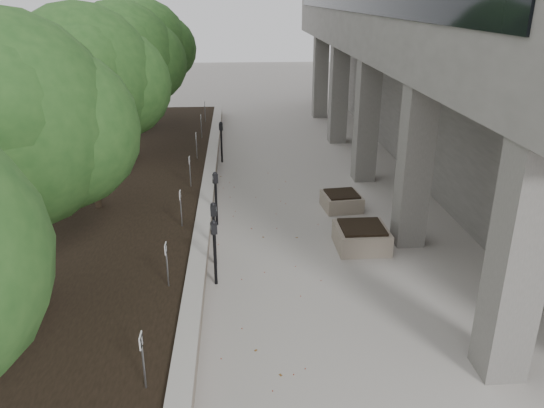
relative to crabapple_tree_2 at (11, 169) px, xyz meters
name	(u,v)px	position (x,y,z in m)	size (l,w,h in m)	color
retaining_wall	(207,196)	(2.97, 6.00, -2.87)	(0.39, 26.00, 0.50)	#9F917E
planting_bed	(84,201)	(-0.70, 6.00, -2.92)	(7.00, 26.00, 0.40)	black
crabapple_tree_2	(11,169)	(0.00, 0.00, 0.00)	(4.60, 4.00, 5.44)	#234C1D
crabapple_tree_3	(86,110)	(0.00, 5.00, 0.00)	(4.60, 4.00, 5.44)	#234C1D
crabapple_tree_4	(123,81)	(0.00, 10.00, 0.00)	(4.60, 4.00, 5.44)	#234C1D
crabapple_tree_5	(146,63)	(0.00, 15.00, 0.00)	(4.60, 4.00, 5.44)	#234C1D
parking_sign_2	(143,362)	(2.45, -2.50, -2.24)	(0.04, 0.22, 0.96)	black
parking_sign_3	(167,265)	(2.45, 0.50, -2.24)	(0.04, 0.22, 0.96)	black
parking_sign_4	(181,209)	(2.45, 3.50, -2.24)	(0.04, 0.22, 0.96)	black
parking_sign_5	(190,172)	(2.45, 6.50, -2.24)	(0.04, 0.22, 0.96)	black
parking_sign_6	(196,146)	(2.45, 9.50, -2.24)	(0.04, 0.22, 0.96)	black
parking_sign_7	(201,126)	(2.45, 12.50, -2.24)	(0.04, 0.22, 0.96)	black
parking_sign_8	(205,111)	(2.45, 15.50, -2.24)	(0.04, 0.22, 0.96)	black
parking_meter_2	(214,234)	(3.34, 2.13, -2.34)	(0.15, 0.11, 1.57)	black
parking_meter_3	(215,253)	(3.38, 1.21, -2.36)	(0.15, 0.11, 1.53)	black
parking_meter_4	(216,199)	(3.30, 4.43, -2.35)	(0.15, 0.11, 1.54)	black
parking_meter_5	(221,142)	(3.32, 10.30, -2.34)	(0.15, 0.11, 1.56)	black
planter_front	(361,237)	(6.96, 2.77, -2.82)	(1.27, 1.27, 0.59)	#9F917E
planter_back	(342,201)	(6.95, 5.37, -2.87)	(1.07, 1.07, 0.50)	#9F917E
berry_scatter	(274,264)	(4.70, 2.00, -3.11)	(3.30, 14.10, 0.02)	#99240B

